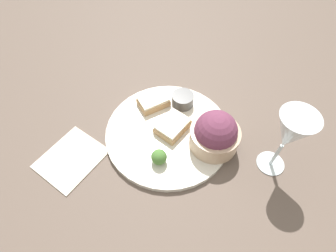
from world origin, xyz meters
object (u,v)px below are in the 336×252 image
(sauce_ramekin, at_px, (184,100))
(cheese_toast_near, at_px, (173,126))
(napkin, at_px, (71,158))
(wine_glass, at_px, (290,134))
(cheese_toast_far, at_px, (153,102))
(salad_bowl, at_px, (215,134))

(sauce_ramekin, height_order, cheese_toast_near, sauce_ramekin)
(cheese_toast_near, height_order, napkin, cheese_toast_near)
(sauce_ramekin, bearing_deg, wine_glass, -107.42)
(cheese_toast_near, xyz_separation_m, cheese_toast_far, (0.05, 0.08, 0.00))
(sauce_ramekin, height_order, cheese_toast_far, sauce_ramekin)
(salad_bowl, distance_m, cheese_toast_far, 0.19)
(napkin, bearing_deg, salad_bowl, -60.44)
(sauce_ramekin, bearing_deg, napkin, 143.76)
(cheese_toast_near, distance_m, cheese_toast_far, 0.09)
(sauce_ramekin, bearing_deg, salad_bowl, -128.71)
(salad_bowl, height_order, sauce_ramekin, salad_bowl)
(salad_bowl, xyz_separation_m, sauce_ramekin, (0.09, 0.11, -0.02))
(wine_glass, bearing_deg, sauce_ramekin, 72.58)
(wine_glass, xyz_separation_m, napkin, (-0.17, 0.43, -0.12))
(sauce_ramekin, distance_m, napkin, 0.31)
(cheese_toast_near, bearing_deg, cheese_toast_far, 55.59)
(wine_glass, bearing_deg, cheese_toast_far, 82.28)
(cheese_toast_far, distance_m, napkin, 0.24)
(sauce_ramekin, distance_m, wine_glass, 0.27)
(cheese_toast_near, bearing_deg, wine_glass, -87.77)
(salad_bowl, distance_m, cheese_toast_near, 0.11)
(cheese_toast_near, bearing_deg, napkin, 131.27)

